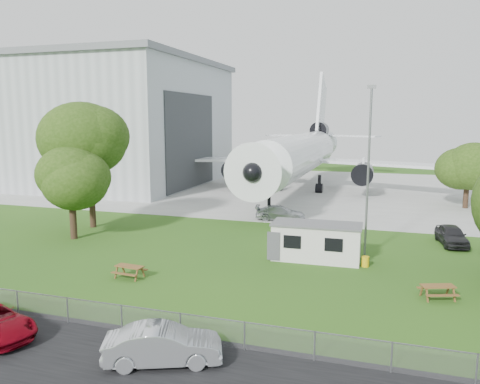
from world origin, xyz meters
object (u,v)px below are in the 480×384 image
(airliner, at_px, (300,153))
(picnic_east, at_px, (437,299))
(picnic_west, at_px, (130,277))
(site_cabin, at_px, (317,242))
(hangar, at_px, (76,121))
(car_centre_sedan, at_px, (163,345))

(airliner, xyz_separation_m, picnic_east, (14.45, -36.53, -5.27))
(picnic_west, bearing_deg, airliner, 89.51)
(picnic_east, bearing_deg, site_cabin, 125.16)
(hangar, bearing_deg, car_centre_sedan, -50.53)
(airliner, bearing_deg, picnic_west, -95.33)
(picnic_east, bearing_deg, car_centre_sedan, -155.97)
(picnic_east, bearing_deg, picnic_west, 166.74)
(hangar, xyz_separation_m, car_centre_sedan, (39.15, -47.54, -8.63))
(picnic_west, distance_m, picnic_east, 18.18)
(hangar, xyz_separation_m, airliner, (35.97, -0.14, -4.14))
(hangar, distance_m, car_centre_sedan, 62.18)
(picnic_west, relative_size, picnic_east, 1.00)
(picnic_west, bearing_deg, site_cabin, 39.60)
(hangar, bearing_deg, airliner, -0.22)
(site_cabin, xyz_separation_m, car_centre_sedan, (-3.79, -16.09, -0.53))
(picnic_west, distance_m, car_centre_sedan, 11.10)
(site_cabin, bearing_deg, car_centre_sedan, -103.25)
(site_cabin, relative_size, picnic_west, 3.77)
(car_centre_sedan, bearing_deg, hangar, 16.95)
(site_cabin, distance_m, car_centre_sedan, 16.54)
(hangar, height_order, airliner, hangar)
(hangar, relative_size, picnic_east, 23.89)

